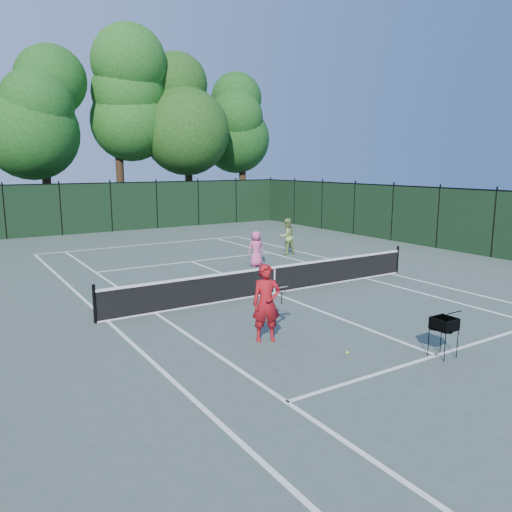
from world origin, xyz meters
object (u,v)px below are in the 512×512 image
player_pink (256,249)px  loose_ball_midcourt (347,353)px  player_green (287,236)px  coach (266,303)px  ball_hopper (444,324)px

player_pink → loose_ball_midcourt: 9.94m
player_green → coach: bearing=51.5°
coach → player_pink: (4.53, 7.59, -0.20)m
coach → player_green: bearing=74.8°
player_green → loose_ball_midcourt: player_green is taller
player_green → loose_ball_midcourt: size_ratio=24.92×
player_green → loose_ball_midcourt: 12.54m
ball_hopper → loose_ball_midcourt: size_ratio=13.12×
loose_ball_midcourt → coach: bearing=121.9°
player_green → ball_hopper: player_green is taller
ball_hopper → loose_ball_midcourt: (-1.67, 1.23, -0.71)m
player_pink → player_green: size_ratio=0.87×
ball_hopper → loose_ball_midcourt: ball_hopper is taller
coach → player_green: 11.69m
player_pink → player_green: bearing=-143.6°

